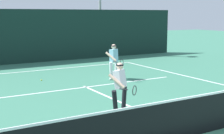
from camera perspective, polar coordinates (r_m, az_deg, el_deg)
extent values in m
cube|color=white|center=(17.75, -11.45, -0.46)|extent=(10.44, 0.10, 0.01)
cube|color=white|center=(13.34, -4.59, -3.54)|extent=(8.51, 0.10, 0.01)
cube|color=white|center=(10.81, 2.38, -6.60)|extent=(0.10, 6.40, 0.01)
cube|color=black|center=(8.28, 14.61, -8.44)|extent=(11.25, 0.02, 0.97)
cube|color=white|center=(8.14, 14.76, -5.01)|extent=(11.25, 0.03, 0.05)
cylinder|color=black|center=(10.12, 2.14, -5.45)|extent=(0.28, 0.25, 0.79)
cylinder|color=black|center=(9.56, 0.55, -6.34)|extent=(0.32, 0.27, 0.79)
ellipsoid|color=white|center=(10.22, 2.13, -7.31)|extent=(0.28, 0.23, 0.09)
ellipsoid|color=white|center=(9.66, 0.55, -8.30)|extent=(0.28, 0.23, 0.09)
cube|color=silver|center=(9.69, 1.39, -2.12)|extent=(0.50, 0.47, 0.57)
cylinder|color=beige|center=(9.89, 1.93, -2.03)|extent=(0.22, 0.19, 0.60)
cylinder|color=beige|center=(9.49, 0.82, -2.51)|extent=(0.37, 0.50, 0.42)
sphere|color=beige|center=(9.62, 1.39, 0.17)|extent=(0.21, 0.21, 0.21)
cylinder|color=black|center=(9.61, 1.40, 0.38)|extent=(0.31, 0.31, 0.04)
cylinder|color=black|center=(9.39, 2.06, -3.94)|extent=(0.17, 0.23, 0.03)
torus|color=black|center=(9.26, 3.99, -4.15)|extent=(0.26, 0.18, 0.29)
cylinder|color=silver|center=(15.06, 0.75, -0.46)|extent=(0.23, 0.21, 0.82)
cylinder|color=silver|center=(14.69, -0.16, -0.71)|extent=(0.24, 0.22, 0.82)
ellipsoid|color=white|center=(15.12, 0.74, -1.81)|extent=(0.28, 0.22, 0.09)
ellipsoid|color=white|center=(14.75, -0.15, -2.09)|extent=(0.28, 0.22, 0.09)
cube|color=#8CCCE0|center=(14.77, 0.30, 2.05)|extent=(0.49, 0.42, 0.58)
cylinder|color=beige|center=(14.97, 0.77, 2.05)|extent=(0.22, 0.18, 0.63)
cylinder|color=beige|center=(14.57, -0.18, 1.85)|extent=(0.35, 0.55, 0.42)
sphere|color=beige|center=(14.72, 0.30, 3.63)|extent=(0.22, 0.22, 0.22)
cylinder|color=black|center=(14.72, 0.30, 3.78)|extent=(0.32, 0.32, 0.04)
cylinder|color=black|center=(14.43, 0.55, 0.91)|extent=(0.15, 0.25, 0.03)
torus|color=black|center=(14.26, 1.72, 0.80)|extent=(0.27, 0.16, 0.29)
sphere|color=#D1E033|center=(14.87, -12.35, -2.26)|extent=(0.07, 0.07, 0.07)
cube|color=#132C26|center=(20.34, -14.32, 5.28)|extent=(21.50, 0.12, 3.26)
cylinder|color=#9EA39E|center=(23.43, -2.13, 10.94)|extent=(0.18, 0.18, 7.24)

